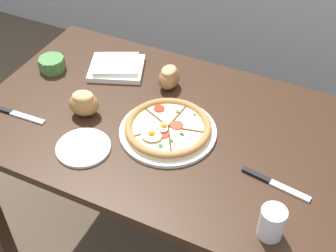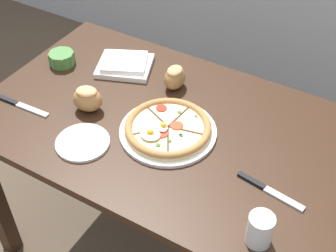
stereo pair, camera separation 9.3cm
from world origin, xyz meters
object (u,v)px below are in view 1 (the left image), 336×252
Objects in this scene: napkin_folded at (116,67)px; knife_main at (275,184)px; ramekin_bowl at (52,64)px; bread_piece_far at (169,77)px; bread_piece_mid at (84,103)px; knife_spare at (15,113)px; water_glass at (272,224)px; pizza at (168,129)px; side_saucer at (83,148)px; dining_table at (179,150)px.

napkin_folded is 1.16× the size of knife_main.
bread_piece_far is at bearing 11.75° from ramekin_bowl.
bread_piece_far is (0.19, 0.25, -0.00)m from bread_piece_mid.
ramekin_bowl is at bearing 95.73° from knife_spare.
knife_spare is 2.37× the size of water_glass.
pizza is 0.24m from bread_piece_far.
bread_piece_mid is (0.25, -0.16, 0.02)m from ramekin_bowl.
water_glass reaches higher than napkin_folded.
water_glass is (0.94, -0.36, 0.02)m from ramekin_bowl.
knife_main is 0.18m from water_glass.
bread_piece_far is 0.55m from knife_main.
water_glass is 0.56× the size of side_saucer.
bread_piece_mid is at bearing 23.82° from knife_spare.
ramekin_bowl is at bearing 159.17° from water_glass.
bread_piece_far is 1.00× the size of water_glass.
ramekin_bowl is 0.47× the size of knife_main.
dining_table is 0.33m from side_saucer.
bread_piece_far reaches higher than pizza.
ramekin_bowl is 1.04× the size of bread_piece_far.
napkin_folded is 2.07× the size of bread_piece_mid.
bread_piece_far reaches higher than dining_table.
side_saucer is at bearing -160.28° from knife_main.
pizza is 0.29m from bread_piece_mid.
knife_spare is 1.32× the size of side_saucer.
pizza is 0.56m from ramekin_bowl.
pizza reaches higher than knife_spare.
knife_spare is at bearing -138.30° from bread_piece_far.
ramekin_bowl is at bearing 166.65° from pizza.
napkin_folded is 0.26m from bread_piece_mid.
knife_main is at bearing -31.01° from bread_piece_far.
napkin_folded is 1.08× the size of knife_spare.
napkin_folded is at bearing 147.73° from water_glass.
napkin_folded is 1.43× the size of side_saucer.
knife_main reaches higher than dining_table.
bread_piece_mid reaches higher than pizza.
dining_table is 0.57m from knife_spare.
pizza is at bearing -13.35° from ramekin_bowl.
napkin_folded is 0.22m from bread_piece_far.
bread_piece_mid is at bearing -166.49° from dining_table.
side_saucer is at bearing -42.34° from ramekin_bowl.
napkin_folded is 2.56× the size of bread_piece_far.
side_saucer is at bearing -9.69° from knife_spare.
side_saucer is (-0.23, -0.22, 0.11)m from dining_table.
ramekin_bowl is 1.01m from water_glass.
pizza is at bearing 178.87° from knife_main.
ramekin_bowl is (-0.54, 0.13, 0.01)m from pizza.
bread_piece_far reaches higher than ramekin_bowl.
water_glass reaches higher than dining_table.
bread_piece_mid is at bearing 120.83° from side_saucer.
knife_main is at bearing -2.43° from bread_piece_mid.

